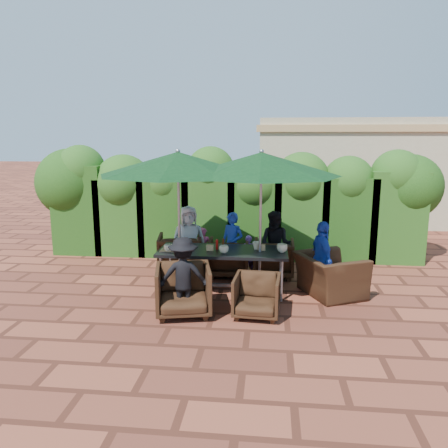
# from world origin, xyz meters

# --- Properties ---
(ground) EXTENTS (80.00, 80.00, 0.00)m
(ground) POSITION_xyz_m (0.00, 0.00, 0.00)
(ground) COLOR brown
(ground) RESTS_ON ground
(dining_table) EXTENTS (2.20, 0.90, 0.75)m
(dining_table) POSITION_xyz_m (0.04, -0.14, 0.67)
(dining_table) COLOR black
(dining_table) RESTS_ON ground
(umbrella_left) EXTENTS (2.69, 2.69, 2.46)m
(umbrella_left) POSITION_xyz_m (-0.71, -0.16, 2.21)
(umbrella_left) COLOR gray
(umbrella_left) RESTS_ON ground
(umbrella_right) EXTENTS (2.61, 2.61, 2.46)m
(umbrella_right) POSITION_xyz_m (0.68, -0.19, 2.21)
(umbrella_right) COLOR gray
(umbrella_right) RESTS_ON ground
(chair_far_left) EXTENTS (0.95, 0.91, 0.86)m
(chair_far_left) POSITION_xyz_m (-0.91, 0.83, 0.43)
(chair_far_left) COLOR black
(chair_far_left) RESTS_ON ground
(chair_far_mid) EXTENTS (0.80, 0.75, 0.79)m
(chair_far_mid) POSITION_xyz_m (0.05, 0.80, 0.39)
(chair_far_mid) COLOR black
(chair_far_mid) RESTS_ON ground
(chair_far_right) EXTENTS (0.77, 0.73, 0.78)m
(chair_far_right) POSITION_xyz_m (0.92, 0.86, 0.39)
(chair_far_right) COLOR black
(chair_far_right) RESTS_ON ground
(chair_near_left) EXTENTS (0.96, 0.92, 0.84)m
(chair_near_left) POSITION_xyz_m (-0.45, -1.17, 0.42)
(chair_near_left) COLOR black
(chair_near_left) RESTS_ON ground
(chair_near_right) EXTENTS (0.72, 0.68, 0.69)m
(chair_near_right) POSITION_xyz_m (0.66, -1.13, 0.35)
(chair_near_right) COLOR black
(chair_near_right) RESTS_ON ground
(chair_end_right) EXTENTS (1.08, 1.26, 0.93)m
(chair_end_right) POSITION_xyz_m (1.86, -0.09, 0.47)
(chair_end_right) COLOR black
(chair_end_right) RESTS_ON ground
(adult_far_left) EXTENTS (0.76, 0.57, 1.36)m
(adult_far_left) POSITION_xyz_m (-0.72, 0.77, 0.68)
(adult_far_left) COLOR silver
(adult_far_left) RESTS_ON ground
(adult_far_mid) EXTENTS (0.56, 0.52, 1.24)m
(adult_far_mid) POSITION_xyz_m (0.12, 0.77, 0.62)
(adult_far_mid) COLOR #2142B4
(adult_far_mid) RESTS_ON ground
(adult_far_right) EXTENTS (0.71, 0.57, 1.29)m
(adult_far_right) POSITION_xyz_m (0.95, 0.72, 0.65)
(adult_far_right) COLOR black
(adult_far_right) RESTS_ON ground
(adult_near_left) EXTENTS (0.81, 0.46, 1.19)m
(adult_near_left) POSITION_xyz_m (-0.44, -1.16, 0.60)
(adult_near_left) COLOR black
(adult_near_left) RESTS_ON ground
(adult_end_right) EXTENTS (0.56, 0.82, 1.27)m
(adult_end_right) POSITION_xyz_m (1.72, -0.06, 0.63)
(adult_end_right) COLOR #2142B4
(adult_end_right) RESTS_ON ground
(child_left) EXTENTS (0.39, 0.35, 0.90)m
(child_left) POSITION_xyz_m (-0.46, 0.94, 0.45)
(child_left) COLOR #D34A76
(child_left) RESTS_ON ground
(child_right) EXTENTS (0.31, 0.26, 0.78)m
(child_right) POSITION_xyz_m (0.44, 0.87, 0.39)
(child_right) COLOR #9E54B7
(child_right) RESTS_ON ground
(pedestrian_a) EXTENTS (1.75, 1.59, 1.87)m
(pedestrian_a) POSITION_xyz_m (1.52, 4.21, 0.94)
(pedestrian_a) COLOR #268B41
(pedestrian_a) RESTS_ON ground
(pedestrian_b) EXTENTS (0.80, 0.56, 1.53)m
(pedestrian_b) POSITION_xyz_m (2.18, 4.34, 0.77)
(pedestrian_b) COLOR #D34A76
(pedestrian_b) RESTS_ON ground
(pedestrian_c) EXTENTS (1.09, 1.20, 1.75)m
(pedestrian_c) POSITION_xyz_m (3.13, 4.19, 0.87)
(pedestrian_c) COLOR gray
(pedestrian_c) RESTS_ON ground
(cup_a) EXTENTS (0.15, 0.15, 0.12)m
(cup_a) POSITION_xyz_m (-0.87, -0.33, 0.81)
(cup_a) COLOR beige
(cup_a) RESTS_ON dining_table
(cup_b) EXTENTS (0.16, 0.16, 0.15)m
(cup_b) POSITION_xyz_m (-0.59, -0.06, 0.82)
(cup_b) COLOR beige
(cup_b) RESTS_ON dining_table
(cup_c) EXTENTS (0.16, 0.16, 0.13)m
(cup_c) POSITION_xyz_m (0.08, -0.34, 0.81)
(cup_c) COLOR beige
(cup_c) RESTS_ON dining_table
(cup_d) EXTENTS (0.14, 0.14, 0.13)m
(cup_d) POSITION_xyz_m (0.61, -0.04, 0.82)
(cup_d) COLOR beige
(cup_d) RESTS_ON dining_table
(cup_e) EXTENTS (0.18, 0.18, 0.14)m
(cup_e) POSITION_xyz_m (1.05, -0.18, 0.82)
(cup_e) COLOR beige
(cup_e) RESTS_ON dining_table
(ketchup_bottle) EXTENTS (0.04, 0.04, 0.17)m
(ketchup_bottle) POSITION_xyz_m (-0.06, -0.11, 0.83)
(ketchup_bottle) COLOR #B20C0A
(ketchup_bottle) RESTS_ON dining_table
(sauce_bottle) EXTENTS (0.04, 0.04, 0.17)m
(sauce_bottle) POSITION_xyz_m (0.04, -0.03, 0.83)
(sauce_bottle) COLOR #4C230C
(sauce_bottle) RESTS_ON dining_table
(serving_tray) EXTENTS (0.35, 0.25, 0.02)m
(serving_tray) POSITION_xyz_m (-0.83, -0.26, 0.76)
(serving_tray) COLOR #A1774E
(serving_tray) RESTS_ON dining_table
(number_block_left) EXTENTS (0.12, 0.06, 0.10)m
(number_block_left) POSITION_xyz_m (-0.17, -0.21, 0.80)
(number_block_left) COLOR tan
(number_block_left) RESTS_ON dining_table
(number_block_right) EXTENTS (0.12, 0.06, 0.10)m
(number_block_right) POSITION_xyz_m (0.70, -0.09, 0.80)
(number_block_right) COLOR tan
(number_block_right) RESTS_ON dining_table
(hedge_wall) EXTENTS (9.10, 1.60, 2.48)m
(hedge_wall) POSITION_xyz_m (-0.18, 2.32, 1.34)
(hedge_wall) COLOR #13350E
(hedge_wall) RESTS_ON ground
(building) EXTENTS (6.20, 3.08, 3.20)m
(building) POSITION_xyz_m (3.50, 6.99, 1.61)
(building) COLOR #C2B290
(building) RESTS_ON ground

